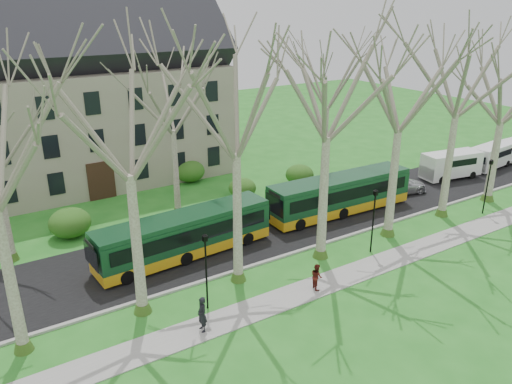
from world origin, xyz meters
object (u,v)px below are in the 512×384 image
bus_lead (185,235)px  sedan (399,185)px  van_b (491,157)px  bus_follow (340,194)px  van_a (451,165)px  pedestrian_b (317,276)px  pedestrian_a (202,314)px

bus_lead → sedan: size_ratio=2.33×
van_b → bus_follow: bearing=175.4°
sedan → bus_follow: bearing=104.1°
bus_lead → van_a: bearing=-2.2°
van_a → pedestrian_b: van_a is taller
bus_lead → sedan: bearing=-2.4°
bus_lead → van_b: size_ratio=2.22×
pedestrian_a → pedestrian_b: 7.25m
pedestrian_a → pedestrian_b: (7.25, 0.04, -0.16)m
sedan → pedestrian_b: 17.57m
bus_follow → bus_lead: bearing=-177.8°
bus_follow → van_b: size_ratio=2.29×
bus_lead → van_a: size_ratio=2.08×
pedestrian_b → van_a: bearing=-57.3°
bus_lead → van_b: 33.16m
pedestrian_a → bus_lead: bearing=164.2°
sedan → van_b: (13.00, 0.06, 0.42)m
bus_lead → bus_follow: (13.11, 0.07, 0.05)m
van_b → sedan: bearing=174.3°
pedestrian_b → van_b: bearing=-61.6°
sedan → pedestrian_b: (-15.57, -8.14, 0.04)m
sedan → van_a: 7.07m
pedestrian_a → pedestrian_b: pedestrian_a is taller
van_b → pedestrian_b: size_ratio=3.43×
bus_follow → van_a: (14.10, 0.64, -0.28)m
bus_lead → bus_follow: bearing=-3.4°
bus_lead → pedestrian_b: size_ratio=7.61×
van_b → pedestrian_a: size_ratio=2.83×
bus_follow → van_b: (20.05, 0.48, -0.36)m
bus_follow → sedan: 7.11m
bus_lead → pedestrian_b: bus_lead is taller
bus_lead → sedan: (20.16, 0.49, -0.73)m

